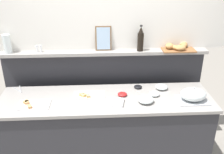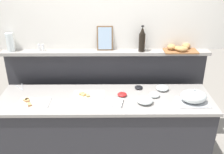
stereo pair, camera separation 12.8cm
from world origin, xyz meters
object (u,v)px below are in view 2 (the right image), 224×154
object	(u,v)px
napkin_stack	(115,102)
salt_shaker	(39,48)
framed_picture	(105,38)
wine_bottle_dark	(142,40)
bread_basket	(181,48)
water_carafe	(10,42)
condiment_bowl_dark	(139,87)
glass_bowl_large	(145,100)
pepper_shaker	(43,48)
sandwich_platter_front	(33,102)
serving_cloche	(193,97)
glass_bowl_medium	(154,95)
glass_bowl_small	(162,88)
condiment_bowl_teal	(122,94)
serving_tongs	(21,87)
sandwich_platter_side	(88,94)

from	to	relation	value
napkin_stack	salt_shaker	distance (m)	1.15
salt_shaker	framed_picture	distance (m)	0.80
wine_bottle_dark	bread_basket	xyz separation A→B (m)	(0.48, 0.01, -0.11)
salt_shaker	water_carafe	xyz separation A→B (m)	(-0.34, 0.00, 0.07)
condiment_bowl_dark	water_carafe	bearing A→B (deg)	172.04
glass_bowl_large	pepper_shaker	distance (m)	1.38
sandwich_platter_front	wine_bottle_dark	distance (m)	1.44
condiment_bowl_dark	framed_picture	xyz separation A→B (m)	(-0.41, 0.25, 0.54)
serving_cloche	glass_bowl_medium	size ratio (longest dim) A/B	2.84
sandwich_platter_front	glass_bowl_small	distance (m)	1.50
sandwich_platter_front	water_carafe	world-z (taller)	water_carafe
glass_bowl_large	bread_basket	distance (m)	0.84
water_carafe	condiment_bowl_dark	bearing A→B (deg)	-7.96
condiment_bowl_teal	bread_basket	bearing A→B (deg)	28.63
serving_tongs	pepper_shaker	world-z (taller)	pepper_shaker
sandwich_platter_front	condiment_bowl_dark	bearing A→B (deg)	15.56
serving_cloche	condiment_bowl_dark	distance (m)	0.65
pepper_shaker	framed_picture	world-z (taller)	framed_picture
sandwich_platter_side	framed_picture	distance (m)	0.71
serving_cloche	condiment_bowl_dark	world-z (taller)	serving_cloche
sandwich_platter_front	salt_shaker	size ratio (longest dim) A/B	3.88
glass_bowl_medium	wine_bottle_dark	bearing A→B (deg)	106.92
wine_bottle_dark	salt_shaker	world-z (taller)	wine_bottle_dark
glass_bowl_large	condiment_bowl_dark	distance (m)	0.34
condiment_bowl_teal	framed_picture	bearing A→B (deg)	114.66
framed_picture	water_carafe	bearing A→B (deg)	-178.06
condiment_bowl_teal	condiment_bowl_dark	bearing A→B (deg)	40.68
condiment_bowl_dark	condiment_bowl_teal	world-z (taller)	condiment_bowl_teal
sandwich_platter_front	condiment_bowl_teal	bearing A→B (deg)	8.83
pepper_shaker	salt_shaker	bearing A→B (deg)	180.00
serving_tongs	glass_bowl_large	bearing A→B (deg)	-14.24
condiment_bowl_dark	serving_tongs	size ratio (longest dim) A/B	0.54
condiment_bowl_teal	water_carafe	xyz separation A→B (m)	(-1.34, 0.39, 0.50)
sandwich_platter_front	condiment_bowl_dark	size ratio (longest dim) A/B	3.52
sandwich_platter_front	condiment_bowl_teal	world-z (taller)	condiment_bowl_teal
sandwich_platter_front	salt_shaker	bearing A→B (deg)	91.23
serving_tongs	framed_picture	bearing A→B (deg)	11.98
wine_bottle_dark	bread_basket	world-z (taller)	wine_bottle_dark
serving_cloche	sandwich_platter_front	bearing A→B (deg)	179.89
framed_picture	serving_cloche	bearing A→B (deg)	-31.36
sandwich_platter_side	condiment_bowl_teal	distance (m)	0.39
sandwich_platter_front	serving_cloche	xyz separation A→B (m)	(1.75, -0.00, 0.06)
glass_bowl_large	glass_bowl_medium	world-z (taller)	glass_bowl_large
sandwich_platter_side	serving_cloche	size ratio (longest dim) A/B	1.03
glass_bowl_medium	wine_bottle_dark	world-z (taller)	wine_bottle_dark
sandwich_platter_front	glass_bowl_large	xyz separation A→B (m)	(1.22, -0.01, 0.02)
water_carafe	glass_bowl_small	bearing A→B (deg)	-8.02
glass_bowl_medium	salt_shaker	xyz separation A→B (m)	(-1.36, 0.41, 0.43)
glass_bowl_large	pepper_shaker	xyz separation A→B (m)	(-1.19, 0.55, 0.42)
sandwich_platter_front	serving_tongs	distance (m)	0.44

